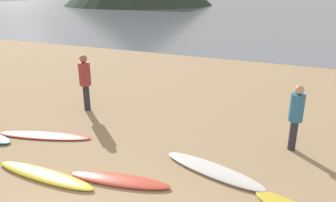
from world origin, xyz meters
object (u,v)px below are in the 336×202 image
surfboard_1 (44,135)px  person_0 (296,113)px  person_1 (85,78)px  surfboard_4 (213,170)px  surfboard_2 (45,175)px  surfboard_3 (119,180)px

surfboard_1 → person_0: bearing=1.1°
person_1 → surfboard_4: bearing=-132.4°
surfboard_2 → person_1: person_1 is taller
surfboard_1 → person_1: person_1 is taller
surfboard_1 → person_0: size_ratio=1.59×
surfboard_1 → surfboard_4: surfboard_4 is taller
surfboard_1 → person_1: (-0.19, 2.11, 1.03)m
surfboard_2 → surfboard_3: 1.61m
surfboard_3 → surfboard_4: 2.02m
surfboard_1 → surfboard_2: size_ratio=1.04×
person_0 → surfboard_3: bearing=83.4°
person_0 → surfboard_2: bearing=76.4°
surfboard_2 → person_0: 5.86m
surfboard_2 → surfboard_4: (3.18, 1.66, 0.00)m
surfboard_4 → person_1: person_1 is taller
person_0 → person_1: (-6.28, 0.13, 0.09)m
surfboard_1 → person_1: bearing=78.1°
surfboard_4 → person_1: 5.31m
surfboard_1 → surfboard_3: size_ratio=1.20×
surfboard_4 → surfboard_1: bearing=-163.1°
surfboard_3 → person_0: bearing=33.4°
surfboard_4 → person_1: bearing=172.9°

